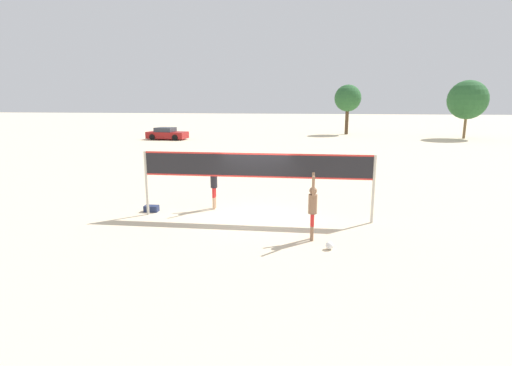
% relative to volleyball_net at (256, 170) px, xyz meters
% --- Properties ---
extents(ground_plane, '(200.00, 200.00, 0.00)m').
position_rel_volleyball_net_xyz_m(ground_plane, '(0.00, 0.00, -1.87)').
color(ground_plane, beige).
extents(volleyball_net, '(8.61, 0.10, 2.49)m').
position_rel_volleyball_net_xyz_m(volleyball_net, '(0.00, 0.00, 0.00)').
color(volleyball_net, beige).
rests_on(volleyball_net, ground_plane).
extents(player_spiker, '(0.28, 0.71, 2.16)m').
position_rel_volleyball_net_xyz_m(player_spiker, '(2.07, -2.07, -0.74)').
color(player_spiker, '#8C664C').
rests_on(player_spiker, ground_plane).
extents(player_blocker, '(0.28, 0.71, 2.17)m').
position_rel_volleyball_net_xyz_m(player_blocker, '(-1.87, 1.14, -0.73)').
color(player_blocker, tan).
rests_on(player_blocker, ground_plane).
extents(volleyball, '(0.24, 0.24, 0.24)m').
position_rel_volleyball_net_xyz_m(volleyball, '(2.59, -2.86, -1.76)').
color(volleyball, white).
rests_on(volleyball, ground_plane).
extents(gear_bag, '(0.55, 0.33, 0.25)m').
position_rel_volleyball_net_xyz_m(gear_bag, '(-4.28, 0.40, -1.75)').
color(gear_bag, navy).
rests_on(gear_bag, ground_plane).
extents(parked_car_near, '(4.48, 2.40, 1.30)m').
position_rel_volleyball_net_xyz_m(parked_car_near, '(-13.28, 27.79, -1.28)').
color(parked_car_near, maroon).
rests_on(parked_car_near, ground_plane).
extents(tree_left_cluster, '(3.24, 3.24, 6.05)m').
position_rel_volleyball_net_xyz_m(tree_left_cluster, '(6.79, 36.56, 2.50)').
color(tree_left_cluster, '#4C3823').
rests_on(tree_left_cluster, ground_plane).
extents(tree_right_cluster, '(4.25, 4.25, 6.38)m').
position_rel_volleyball_net_xyz_m(tree_right_cluster, '(19.34, 32.85, 2.37)').
color(tree_right_cluster, brown).
rests_on(tree_right_cluster, ground_plane).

